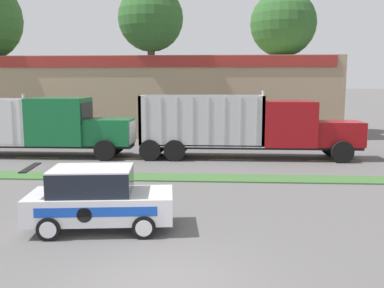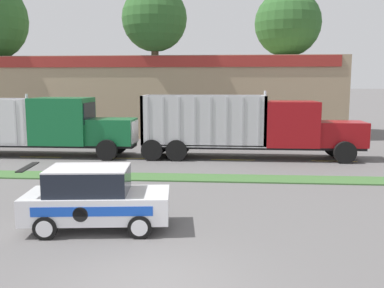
% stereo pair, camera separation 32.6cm
% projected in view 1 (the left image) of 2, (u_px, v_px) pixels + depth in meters
% --- Properties ---
extents(ground_plane, '(600.00, 600.00, 0.00)m').
position_uv_depth(ground_plane, '(160.00, 286.00, 8.81)').
color(ground_plane, '#5B5959').
extents(grass_verge, '(120.00, 1.47, 0.06)m').
position_uv_depth(grass_verge, '(190.00, 178.00, 18.68)').
color(grass_verge, '#3D6633').
rests_on(grass_verge, ground_plane).
extents(centre_line_3, '(2.40, 0.14, 0.01)m').
position_uv_depth(centre_line_3, '(37.00, 157.00, 23.89)').
color(centre_line_3, yellow).
rests_on(centre_line_3, ground_plane).
extents(centre_line_4, '(2.40, 0.14, 0.01)m').
position_uv_depth(centre_line_4, '(133.00, 158.00, 23.57)').
color(centre_line_4, yellow).
rests_on(centre_line_4, ground_plane).
extents(centre_line_5, '(2.40, 0.14, 0.01)m').
position_uv_depth(centre_line_5, '(231.00, 160.00, 23.25)').
color(centre_line_5, yellow).
rests_on(centre_line_5, ground_plane).
extents(centre_line_6, '(2.40, 0.14, 0.01)m').
position_uv_depth(centre_line_6, '(332.00, 161.00, 22.93)').
color(centre_line_6, yellow).
rests_on(centre_line_6, ground_plane).
extents(dump_truck_lead, '(12.04, 2.57, 3.74)m').
position_uv_depth(dump_truck_lead, '(267.00, 129.00, 23.40)').
color(dump_truck_lead, black).
rests_on(dump_truck_lead, ground_plane).
extents(dump_truck_trail, '(12.76, 2.66, 3.55)m').
position_uv_depth(dump_truck_trail, '(42.00, 127.00, 24.04)').
color(dump_truck_trail, black).
rests_on(dump_truck_trail, ground_plane).
extents(rally_car, '(4.21, 2.22, 1.82)m').
position_uv_depth(rally_car, '(98.00, 198.00, 12.10)').
color(rally_car, white).
rests_on(rally_car, ground_plane).
extents(store_building_backdrop, '(27.72, 12.10, 6.12)m').
position_uv_depth(store_building_backdrop, '(163.00, 95.00, 37.12)').
color(store_building_backdrop, '#9E896B').
rests_on(store_building_backdrop, ground_plane).
extents(tree_behind_centre, '(4.70, 4.70, 12.25)m').
position_uv_depth(tree_behind_centre, '(151.00, 13.00, 30.67)').
color(tree_behind_centre, brown).
rests_on(tree_behind_centre, ground_plane).
extents(tree_behind_right, '(5.36, 5.36, 12.95)m').
position_uv_depth(tree_behind_right, '(283.00, 17.00, 34.77)').
color(tree_behind_right, brown).
rests_on(tree_behind_right, ground_plane).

